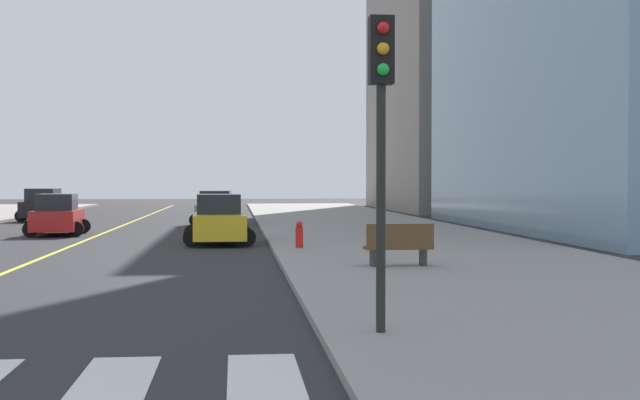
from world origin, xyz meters
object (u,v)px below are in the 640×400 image
object	(u,v)px
traffic_light_near_corner	(381,110)
park_bench	(399,246)
car_red_nearest	(58,216)
fire_hydrant	(299,235)
car_gray_third	(216,209)
car_black_fourth	(44,206)
car_yellow_second	(218,221)

from	to	relation	value
traffic_light_near_corner	park_bench	distance (m)	10.44
car_red_nearest	fire_hydrant	xyz separation A→B (m)	(9.91, -10.10, -0.27)
car_gray_third	car_black_fourth	bearing A→B (deg)	-26.75
car_black_fourth	fire_hydrant	size ratio (longest dim) A/B	4.93
car_red_nearest	fire_hydrant	world-z (taller)	car_red_nearest
car_black_fourth	car_yellow_second	bearing A→B (deg)	-60.29
car_gray_third	park_bench	world-z (taller)	car_gray_third
car_black_fourth	traffic_light_near_corner	world-z (taller)	traffic_light_near_corner
car_red_nearest	park_bench	bearing A→B (deg)	-56.91
car_gray_third	fire_hydrant	world-z (taller)	car_gray_third
park_bench	fire_hydrant	bearing A→B (deg)	15.64
traffic_light_near_corner	fire_hydrant	world-z (taller)	traffic_light_near_corner
park_bench	car_gray_third	bearing A→B (deg)	9.64
fire_hydrant	car_red_nearest	bearing A→B (deg)	134.43
car_red_nearest	car_yellow_second	distance (m)	9.40
car_red_nearest	park_bench	distance (m)	20.54
car_yellow_second	park_bench	distance (m)	11.60
traffic_light_near_corner	car_yellow_second	bearing A→B (deg)	-82.28
car_red_nearest	car_gray_third	world-z (taller)	car_gray_third
car_yellow_second	car_black_fourth	world-z (taller)	car_black_fourth
car_yellow_second	park_bench	xyz separation A→B (m)	(4.91, -10.51, -0.19)
car_red_nearest	traffic_light_near_corner	xyz separation A→B (m)	(9.90, -26.47, 2.58)
car_gray_third	park_bench	bearing A→B (deg)	104.93
car_yellow_second	traffic_light_near_corner	world-z (taller)	traffic_light_near_corner
park_bench	car_yellow_second	bearing A→B (deg)	22.54
car_yellow_second	fire_hydrant	xyz separation A→B (m)	(2.77, -3.98, -0.30)
car_gray_third	car_black_fourth	world-z (taller)	car_black_fourth
car_yellow_second	car_black_fourth	xyz separation A→B (m)	(-10.66, 20.02, 0.02)
car_red_nearest	car_black_fourth	bearing A→B (deg)	101.41
car_red_nearest	car_gray_third	distance (m)	10.52
traffic_light_near_corner	park_bench	bearing A→B (deg)	-102.32
car_yellow_second	car_gray_third	bearing A→B (deg)	-90.95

